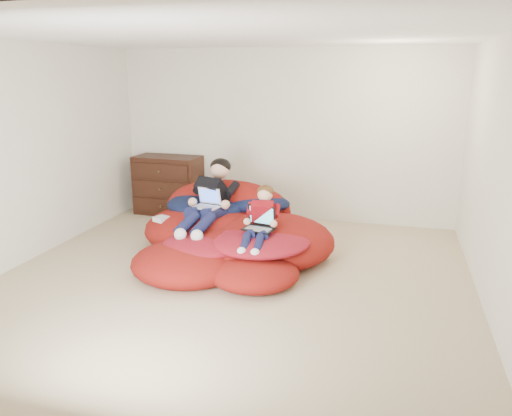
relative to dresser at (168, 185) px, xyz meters
The scene contains 9 objects.
room_shell 2.85m from the dresser, 51.71° to the right, with size 5.10×5.10×2.77m.
dresser is the anchor object (origin of this frame).
beanbag_pile 2.11m from the dresser, 44.32° to the right, with size 2.45×2.33×0.87m.
cream_pillow 1.29m from the dresser, 32.61° to the right, with size 0.42×0.27×0.27m, color white.
older_boy 1.82m from the dresser, 47.77° to the right, with size 0.46×1.30×0.75m.
younger_boy 2.70m from the dresser, 42.77° to the right, with size 0.28×0.84×0.61m.
laptop_white 1.92m from the dresser, 50.41° to the right, with size 0.33×0.31×0.22m.
laptop_black 2.72m from the dresser, 43.30° to the right, with size 0.37×0.33×0.25m.
power_adapter 1.74m from the dresser, 67.74° to the right, with size 0.15×0.15×0.06m, color silver.
Camera 1 is at (1.57, -4.71, 2.17)m, focal length 35.00 mm.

